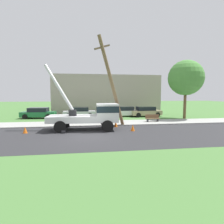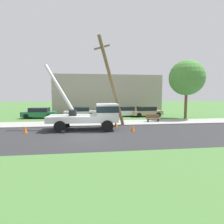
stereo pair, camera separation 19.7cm
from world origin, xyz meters
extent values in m
plane|color=#477538|center=(0.00, 12.00, 0.00)|extent=(120.00, 120.00, 0.00)
cube|color=#2B2B2D|center=(0.00, 0.00, 0.00)|extent=(80.00, 8.46, 0.01)
cube|color=#9E9E99|center=(0.00, 5.95, 0.05)|extent=(80.00, 3.44, 0.10)
cube|color=silver|center=(-1.40, 2.67, 1.02)|extent=(4.40, 2.58, 0.55)
cube|color=silver|center=(1.70, 2.54, 1.55)|extent=(2.00, 2.48, 1.60)
cube|color=#19232D|center=(1.70, 2.54, 1.90)|extent=(2.02, 2.50, 0.56)
cylinder|color=black|center=(-1.38, 2.67, 1.55)|extent=(0.70, 0.70, 0.50)
cylinder|color=silver|center=(-2.62, 3.37, 3.85)|extent=(2.83, 1.77, 4.26)
cube|color=black|center=(-2.06, 1.25, 0.10)|extent=(0.31, 0.31, 0.20)
cube|color=black|center=(-1.93, 4.14, 0.10)|extent=(0.31, 0.31, 0.20)
cylinder|color=black|center=(1.61, 1.34, 0.50)|extent=(1.00, 0.30, 1.00)
cylinder|color=black|center=(1.71, 3.74, 0.50)|extent=(1.00, 0.30, 1.00)
cylinder|color=black|center=(-2.36, 1.51, 0.50)|extent=(1.00, 0.30, 1.00)
cylinder|color=black|center=(-2.25, 3.91, 0.50)|extent=(1.00, 0.30, 1.00)
cylinder|color=brown|center=(2.31, 3.59, 4.22)|extent=(3.00, 2.20, 8.55)
cube|color=brown|center=(1.33, 2.91, 7.43)|extent=(1.53, 1.12, 0.78)
cone|color=orange|center=(3.84, 1.42, 0.28)|extent=(0.36, 0.36, 0.56)
cone|color=orange|center=(-5.19, 1.74, 0.28)|extent=(0.36, 0.36, 0.56)
cone|color=orange|center=(2.70, 3.67, 0.28)|extent=(0.36, 0.36, 0.56)
cube|color=#1E6638|center=(-6.45, 11.79, 0.55)|extent=(4.51, 2.09, 0.65)
cube|color=black|center=(-6.45, 11.79, 1.15)|extent=(2.57, 1.81, 0.55)
cylinder|color=black|center=(-5.06, 10.79, 0.32)|extent=(0.64, 0.22, 0.64)
cylinder|color=black|center=(-4.94, 12.59, 0.32)|extent=(0.64, 0.22, 0.64)
cylinder|color=black|center=(-7.95, 10.98, 0.32)|extent=(0.64, 0.22, 0.64)
cylinder|color=black|center=(-7.84, 12.78, 0.32)|extent=(0.64, 0.22, 0.64)
cube|color=#B7B7BF|center=(-1.05, 12.08, 0.55)|extent=(4.46, 1.94, 0.65)
cube|color=black|center=(-1.05, 12.08, 1.15)|extent=(2.52, 1.73, 0.55)
cylinder|color=black|center=(0.43, 11.23, 0.32)|extent=(0.64, 0.22, 0.64)
cylinder|color=black|center=(0.37, 13.03, 0.32)|extent=(0.64, 0.22, 0.64)
cylinder|color=black|center=(-2.47, 11.14, 0.32)|extent=(0.64, 0.22, 0.64)
cylinder|color=black|center=(-2.53, 12.93, 0.32)|extent=(0.64, 0.22, 0.64)
cube|color=silver|center=(5.41, 12.25, 0.55)|extent=(4.42, 1.84, 0.65)
cube|color=black|center=(5.41, 12.25, 1.15)|extent=(2.48, 1.68, 0.55)
cylinder|color=black|center=(6.85, 11.33, 0.32)|extent=(0.64, 0.22, 0.64)
cylinder|color=black|center=(6.87, 13.13, 0.32)|extent=(0.64, 0.22, 0.64)
cylinder|color=black|center=(3.95, 11.36, 0.32)|extent=(0.64, 0.22, 0.64)
cylinder|color=black|center=(3.96, 13.16, 0.32)|extent=(0.64, 0.22, 0.64)
cube|color=tan|center=(8.45, 11.74, 0.55)|extent=(4.53, 2.15, 0.65)
cube|color=black|center=(8.45, 11.74, 1.15)|extent=(2.59, 1.85, 0.55)
cylinder|color=black|center=(9.97, 10.96, 0.32)|extent=(0.64, 0.22, 0.64)
cylinder|color=black|center=(9.83, 12.75, 0.32)|extent=(0.64, 0.22, 0.64)
cylinder|color=black|center=(7.08, 10.73, 0.32)|extent=(0.64, 0.22, 0.64)
cylinder|color=black|center=(6.93, 12.52, 0.32)|extent=(0.64, 0.22, 0.64)
cube|color=brown|center=(7.34, 5.95, 0.45)|extent=(1.60, 0.44, 0.06)
cube|color=brown|center=(7.34, 6.15, 0.70)|extent=(1.60, 0.06, 0.40)
cube|color=#333338|center=(6.74, 5.95, 0.23)|extent=(0.10, 0.40, 0.45)
cube|color=#333338|center=(7.94, 5.95, 0.23)|extent=(0.10, 0.40, 0.45)
cylinder|color=brown|center=(12.79, 8.73, 2.49)|extent=(0.36, 0.36, 4.98)
sphere|color=#4C8C3D|center=(12.79, 8.73, 5.34)|extent=(4.56, 4.56, 4.56)
cube|color=#A5998C|center=(3.47, 18.91, 3.20)|extent=(18.00, 6.00, 6.40)
camera|label=1|loc=(-0.29, -14.36, 3.20)|focal=30.10mm
camera|label=2|loc=(-0.09, -14.39, 3.20)|focal=30.10mm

